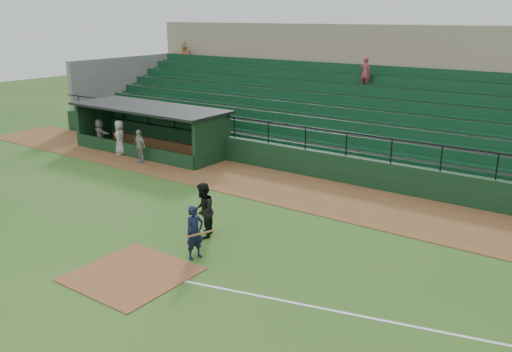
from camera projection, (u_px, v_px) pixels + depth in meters
The scene contains 11 objects.
ground at pixel (158, 262), 15.70m from camera, with size 90.00×90.00×0.00m, color #325B1D.
warning_track at pixel (298, 191), 21.93m from camera, with size 40.00×4.00×0.03m, color brown.
home_plate_dirt at pixel (132, 274), 14.91m from camera, with size 3.00×3.00×0.03m, color brown.
foul_line at pixel (445, 333), 12.19m from camera, with size 18.00×0.09×0.01m, color white.
stadium_structure at pixel (383, 107), 27.86m from camera, with size 38.00×13.08×6.40m.
dugout at pixel (156, 126), 28.17m from camera, with size 8.90×3.20×2.42m.
batter_at_plate at pixel (195, 232), 15.71m from camera, with size 1.05×0.70×1.64m.
umpire at pixel (203, 210), 17.19m from camera, with size 0.89×0.69×1.84m, color black.
dugout_player_a at pixel (140, 146), 25.92m from camera, with size 0.95×0.39×1.61m, color #ABA59F.
dugout_player_b at pixel (120, 138), 27.29m from camera, with size 0.87×0.57×1.79m, color #A9A39E.
dugout_player_c at pixel (100, 133), 28.77m from camera, with size 1.45×0.46×1.56m, color gray.
Camera 1 is at (10.64, -9.96, 6.99)m, focal length 37.46 mm.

